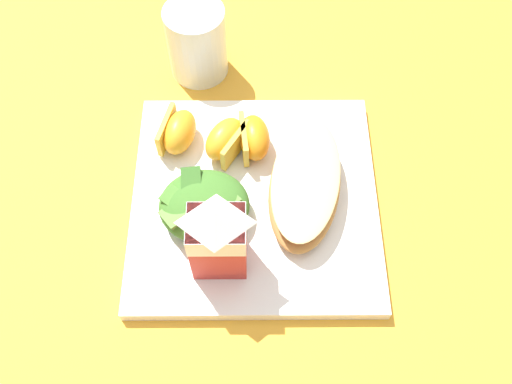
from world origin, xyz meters
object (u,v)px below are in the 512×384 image
milk_carton (219,237)px  orange_wedge_front (257,138)px  cheesy_pizza_bread (306,184)px  orange_wedge_rear (179,132)px  orange_wedge_middle (227,140)px  green_salad_pile (205,205)px  white_plate (256,200)px  drinking_clear_cup (198,42)px

milk_carton → orange_wedge_front: (-0.04, -0.15, -0.04)m
cheesy_pizza_bread → orange_wedge_front: 0.08m
orange_wedge_rear → milk_carton: bearing=108.9°
orange_wedge_front → cheesy_pizza_bread: bearing=131.5°
orange_wedge_middle → orange_wedge_rear: same height
orange_wedge_front → orange_wedge_middle: bearing=3.7°
milk_carton → green_salad_pile: bearing=-71.6°
white_plate → cheesy_pizza_bread: 0.06m
cheesy_pizza_bread → milk_carton: bearing=42.0°
green_salad_pile → drinking_clear_cup: (0.02, -0.23, 0.01)m
white_plate → milk_carton: milk_carton is taller
cheesy_pizza_bread → green_salad_pile: size_ratio=1.81×
cheesy_pizza_bread → orange_wedge_middle: orange_wedge_middle is taller
cheesy_pizza_bread → orange_wedge_rear: 0.16m
white_plate → orange_wedge_middle: size_ratio=4.00×
cheesy_pizza_bread → orange_wedge_front: bearing=-48.5°
milk_carton → cheesy_pizza_bread: bearing=-138.0°
green_salad_pile → milk_carton: bearing=108.4°
green_salad_pile → orange_wedge_rear: size_ratio=1.49×
orange_wedge_rear → green_salad_pile: bearing=109.2°
milk_carton → orange_wedge_middle: size_ratio=1.57×
white_plate → orange_wedge_rear: size_ratio=4.16×
milk_carton → orange_wedge_rear: 0.17m
white_plate → milk_carton: size_ratio=2.55×
white_plate → cheesy_pizza_bread: bearing=-174.2°
green_salad_pile → drinking_clear_cup: bearing=-85.7°
drinking_clear_cup → green_salad_pile: bearing=94.3°
white_plate → green_salad_pile: green_salad_pile is taller
milk_carton → orange_wedge_middle: (-0.00, -0.14, -0.04)m
orange_wedge_middle → orange_wedge_rear: (0.06, -0.01, 0.00)m
green_salad_pile → milk_carton: 0.07m
orange_wedge_rear → drinking_clear_cup: drinking_clear_cup is taller
cheesy_pizza_bread → orange_wedge_rear: (0.15, -0.07, 0.00)m
orange_wedge_front → white_plate: bearing=88.5°
white_plate → drinking_clear_cup: bearing=-70.7°
green_salad_pile → cheesy_pizza_bread: bearing=-166.0°
green_salad_pile → orange_wedge_front: 0.11m
cheesy_pizza_bread → drinking_clear_cup: 0.24m
drinking_clear_cup → orange_wedge_middle: bearing=105.4°
orange_wedge_rear → white_plate: bearing=139.5°
orange_wedge_middle → drinking_clear_cup: 0.15m
orange_wedge_front → orange_wedge_middle: 0.04m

